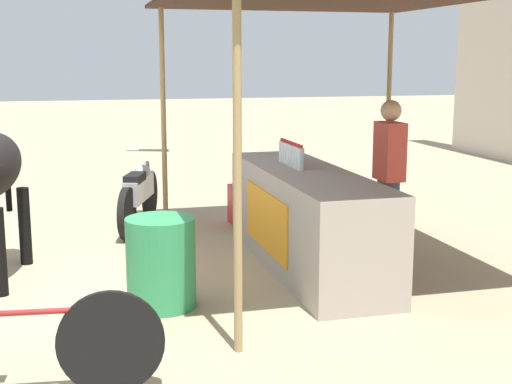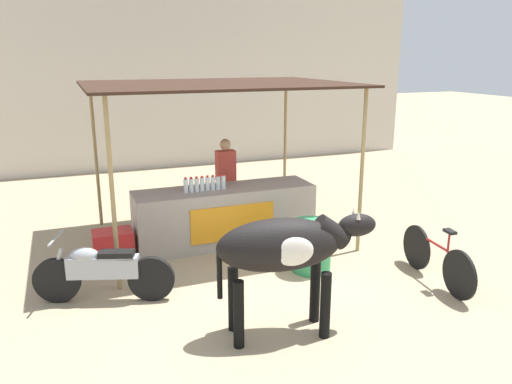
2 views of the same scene
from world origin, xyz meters
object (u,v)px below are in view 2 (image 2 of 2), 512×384
at_px(stall_counter, 225,216).
at_px(vendor_behind_counter, 226,183).
at_px(cow, 285,249).
at_px(cooler_box, 113,246).
at_px(motorcycle_parked, 102,270).
at_px(water_barrel, 312,246).
at_px(bicycle_leaning, 437,259).

distance_m(stall_counter, vendor_behind_counter, 0.88).
relative_size(stall_counter, cow, 1.62).
xyz_separation_m(vendor_behind_counter, cow, (-0.53, -3.73, 0.18)).
distance_m(cooler_box, motorcycle_parked, 1.37).
relative_size(stall_counter, motorcycle_parked, 1.73).
height_order(stall_counter, vendor_behind_counter, vendor_behind_counter).
bearing_deg(motorcycle_parked, stall_counter, 33.97).
xyz_separation_m(stall_counter, motorcycle_parked, (-2.12, -1.43, -0.05)).
distance_m(water_barrel, motorcycle_parked, 2.95).
relative_size(vendor_behind_counter, bicycle_leaning, 1.00).
bearing_deg(bicycle_leaning, cooler_box, 149.26).
distance_m(motorcycle_parked, bicycle_leaning, 4.52).
relative_size(cooler_box, water_barrel, 0.79).
relative_size(water_barrel, bicycle_leaning, 0.46).
xyz_separation_m(water_barrel, motorcycle_parked, (-2.95, 0.11, 0.05)).
xyz_separation_m(water_barrel, cow, (-1.09, -1.43, 0.66)).
bearing_deg(cooler_box, bicycle_leaning, -30.74).
xyz_separation_m(water_barrel, bicycle_leaning, (1.43, -1.00, -0.03)).
bearing_deg(bicycle_leaning, water_barrel, 145.01).
distance_m(vendor_behind_counter, cow, 3.77).
bearing_deg(water_barrel, bicycle_leaning, -34.99).
relative_size(cooler_box, bicycle_leaning, 0.36).
bearing_deg(motorcycle_parked, cooler_box, 78.66).
relative_size(stall_counter, cooler_box, 5.00).
bearing_deg(cow, vendor_behind_counter, 81.97).
bearing_deg(stall_counter, vendor_behind_counter, 70.67).
height_order(water_barrel, cow, cow).
bearing_deg(stall_counter, bicycle_leaning, -48.35).
relative_size(water_barrel, cow, 0.41).
distance_m(stall_counter, bicycle_leaning, 3.40).
bearing_deg(cooler_box, motorcycle_parked, -101.34).
relative_size(water_barrel, motorcycle_parked, 0.44).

